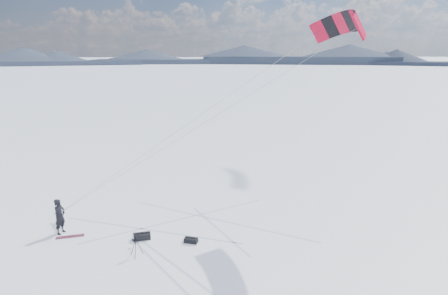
{
  "coord_description": "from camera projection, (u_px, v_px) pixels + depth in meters",
  "views": [
    {
      "loc": [
        3.34,
        -17.55,
        9.43
      ],
      "look_at": [
        5.93,
        2.22,
        4.38
      ],
      "focal_mm": 30.0,
      "sensor_mm": 36.0,
      "label": 1
    }
  ],
  "objects": [
    {
      "name": "ground",
      "position": [
        113.0,
        247.0,
        18.76
      ],
      "size": [
        1800.0,
        1800.0,
        0.0
      ],
      "primitive_type": "plane",
      "color": "white"
    },
    {
      "name": "horizon_hills",
      "position": [
        108.0,
        187.0,
        17.98
      ],
      "size": [
        704.0,
        704.0,
        8.1
      ],
      "color": "black",
      "rests_on": "ground"
    },
    {
      "name": "snow_tracks",
      "position": [
        98.0,
        251.0,
        18.33
      ],
      "size": [
        14.76,
        10.25,
        0.01
      ],
      "color": "#A0B2D1",
      "rests_on": "ground"
    },
    {
      "name": "snowkiter",
      "position": [
        62.0,
        233.0,
        20.17
      ],
      "size": [
        0.71,
        0.84,
        1.95
      ],
      "primitive_type": "imported",
      "rotation": [
        0.0,
        0.0,
        1.16
      ],
      "color": "black",
      "rests_on": "ground"
    },
    {
      "name": "snowboard",
      "position": [
        70.0,
        237.0,
        19.75
      ],
      "size": [
        1.43,
        0.44,
        0.04
      ],
      "primitive_type": "cube",
      "rotation": [
        0.0,
        0.0,
        0.13
      ],
      "color": "maroon",
      "rests_on": "ground"
    },
    {
      "name": "tripod",
      "position": [
        136.0,
        242.0,
        17.74
      ],
      "size": [
        0.6,
        0.55,
        1.14
      ],
      "rotation": [
        0.0,
        0.0,
        0.4
      ],
      "color": "black",
      "rests_on": "ground"
    },
    {
      "name": "gear_bag_a",
      "position": [
        142.0,
        236.0,
        19.46
      ],
      "size": [
        0.91,
        0.52,
        0.39
      ],
      "rotation": [
        0.0,
        0.0,
        0.13
      ],
      "color": "black",
      "rests_on": "ground"
    },
    {
      "name": "gear_bag_b",
      "position": [
        191.0,
        240.0,
        19.13
      ],
      "size": [
        0.75,
        0.56,
        0.31
      ],
      "rotation": [
        0.0,
        0.0,
        -0.37
      ],
      "color": "black",
      "rests_on": "ground"
    },
    {
      "name": "power_kite",
      "position": [
        341.0,
        27.0,
        20.14
      ],
      "size": [
        16.45,
        5.26,
        10.51
      ],
      "color": "red",
      "rests_on": "ground"
    }
  ]
}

